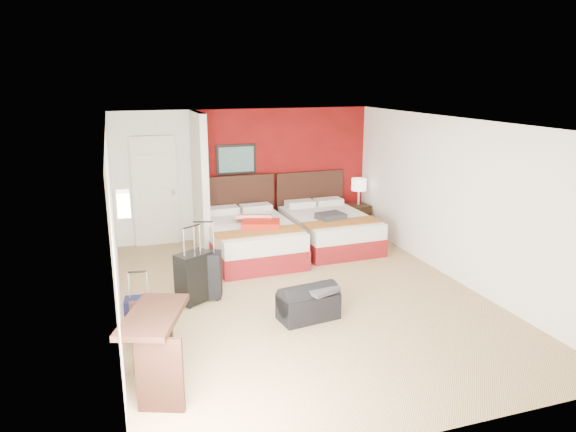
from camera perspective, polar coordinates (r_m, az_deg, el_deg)
name	(u,v)px	position (r m, az deg, el deg)	size (l,w,h in m)	color
ground	(302,296)	(7.77, 1.48, -8.62)	(6.50, 6.50, 0.00)	tan
room_walls	(187,198)	(8.39, -10.87, 1.92)	(5.02, 6.52, 2.50)	white
red_accent_panel	(283,172)	(10.59, -0.58, 4.79)	(3.50, 0.04, 2.50)	maroon
partition_wall	(200,183)	(9.60, -9.45, 3.55)	(0.12, 1.20, 2.50)	silver
entry_door	(155,191)	(10.14, -14.12, 2.60)	(0.82, 0.06, 2.05)	silver
bed_left	(251,240)	(9.33, -4.04, -2.59)	(1.44, 2.06, 0.62)	white
bed_right	(329,230)	(9.97, 4.44, -1.53)	(1.38, 1.97, 0.59)	white
red_suitcase_open	(257,221)	(9.16, -3.32, -0.54)	(0.63, 0.87, 0.11)	red
jacket_bundle	(331,216)	(9.57, 4.62, -0.04)	(0.47, 0.38, 0.11)	#36363A
nightstand	(358,218)	(10.93, 7.53, -0.22)	(0.40, 0.40, 0.56)	black
table_lamp	(359,192)	(10.80, 7.62, 2.61)	(0.30, 0.30, 0.54)	white
suitcase_black	(194,279)	(7.55, -10.12, -6.71)	(0.47, 0.29, 0.70)	black
suitcase_charcoal	(205,277)	(7.67, -8.90, -6.46)	(0.45, 0.28, 0.66)	black
suitcase_navy	(141,319)	(6.77, -15.58, -10.62)	(0.35, 0.21, 0.49)	black
duffel_bag	(308,305)	(7.02, 2.20, -9.54)	(0.77, 0.41, 0.39)	black
jacket_draped	(321,289)	(6.94, 3.53, -7.87)	(0.41, 0.35, 0.05)	#3D3D42
desk	(156,351)	(5.65, -14.07, -13.92)	(0.50, 0.99, 0.83)	black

